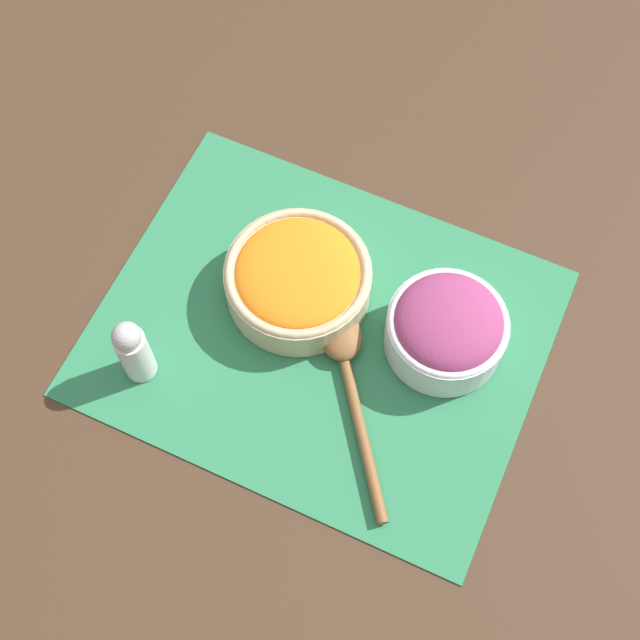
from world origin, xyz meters
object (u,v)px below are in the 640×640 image
object	(u,v)px
wooden_spoon	(345,361)
pepper_shaker	(133,350)
onion_bowl	(447,328)
carrot_bowl	(298,278)

from	to	relation	value
wooden_spoon	pepper_shaker	bearing A→B (deg)	-154.54
onion_bowl	wooden_spoon	xyz separation A→B (m)	(-0.09, -0.07, -0.03)
carrot_bowl	pepper_shaker	distance (m)	0.19
carrot_bowl	wooden_spoon	xyz separation A→B (m)	(0.08, -0.06, -0.02)
onion_bowl	wooden_spoon	distance (m)	0.11
onion_bowl	carrot_bowl	world-z (taller)	onion_bowl
onion_bowl	pepper_shaker	world-z (taller)	pepper_shaker
wooden_spoon	pepper_shaker	world-z (taller)	pepper_shaker
carrot_bowl	pepper_shaker	xyz separation A→B (m)	(-0.12, -0.15, 0.02)
wooden_spoon	pepper_shaker	distance (m)	0.22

